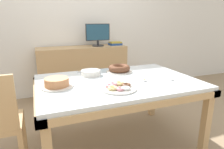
# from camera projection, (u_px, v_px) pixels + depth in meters

# --- Properties ---
(ground_plane) EXTENTS (12.00, 12.00, 0.00)m
(ground_plane) POSITION_uv_depth(u_px,v_px,m) (117.00, 144.00, 2.21)
(ground_plane) COLOR #997F60
(wall_back) EXTENTS (8.00, 0.10, 2.60)m
(wall_back) POSITION_uv_depth(u_px,v_px,m) (77.00, 21.00, 3.53)
(wall_back) COLOR white
(wall_back) RESTS_ON ground
(dining_table) EXTENTS (1.60, 1.08, 0.74)m
(dining_table) POSITION_uv_depth(u_px,v_px,m) (118.00, 88.00, 2.03)
(dining_table) COLOR silver
(dining_table) RESTS_ON ground
(sideboard) EXTENTS (1.50, 0.44, 0.88)m
(sideboard) POSITION_uv_depth(u_px,v_px,m) (83.00, 72.00, 3.49)
(sideboard) COLOR tan
(sideboard) RESTS_ON ground
(computer_monitor) EXTENTS (0.42, 0.20, 0.38)m
(computer_monitor) POSITION_uv_depth(u_px,v_px,m) (98.00, 35.00, 3.42)
(computer_monitor) COLOR #262628
(computer_monitor) RESTS_ON sideboard
(book_stack) EXTENTS (0.23, 0.17, 0.06)m
(book_stack) POSITION_uv_depth(u_px,v_px,m) (115.00, 43.00, 3.58)
(book_stack) COLOR #23478C
(book_stack) RESTS_ON sideboard
(cake_chocolate_round) EXTENTS (0.29, 0.29, 0.09)m
(cake_chocolate_round) POSITION_uv_depth(u_px,v_px,m) (57.00, 83.00, 1.79)
(cake_chocolate_round) COLOR silver
(cake_chocolate_round) RESTS_ON dining_table
(cake_golden_bundt) EXTENTS (0.30, 0.30, 0.08)m
(cake_golden_bundt) POSITION_uv_depth(u_px,v_px,m) (119.00, 69.00, 2.31)
(cake_golden_bundt) COLOR silver
(cake_golden_bundt) RESTS_ON dining_table
(pastry_platter) EXTENTS (0.32, 0.32, 0.04)m
(pastry_platter) POSITION_uv_depth(u_px,v_px,m) (118.00, 87.00, 1.75)
(pastry_platter) COLOR silver
(pastry_platter) RESTS_ON dining_table
(plate_stack) EXTENTS (0.21, 0.21, 0.06)m
(plate_stack) POSITION_uv_depth(u_px,v_px,m) (91.00, 73.00, 2.18)
(plate_stack) COLOR silver
(plate_stack) RESTS_ON dining_table
(tealight_near_cakes) EXTENTS (0.04, 0.04, 0.04)m
(tealight_near_cakes) POSITION_uv_depth(u_px,v_px,m) (145.00, 80.00, 1.97)
(tealight_near_cakes) COLOR silver
(tealight_near_cakes) RESTS_ON dining_table
(tealight_right_edge) EXTENTS (0.04, 0.04, 0.04)m
(tealight_right_edge) POSITION_uv_depth(u_px,v_px,m) (65.00, 79.00, 2.01)
(tealight_right_edge) COLOR silver
(tealight_right_edge) RESTS_ON dining_table
(tealight_left_edge) EXTENTS (0.04, 0.04, 0.04)m
(tealight_left_edge) POSITION_uv_depth(u_px,v_px,m) (79.00, 72.00, 2.30)
(tealight_left_edge) COLOR silver
(tealight_left_edge) RESTS_ON dining_table
(tealight_near_front) EXTENTS (0.04, 0.04, 0.04)m
(tealight_near_front) POSITION_uv_depth(u_px,v_px,m) (172.00, 80.00, 1.99)
(tealight_near_front) COLOR silver
(tealight_near_front) RESTS_ON dining_table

